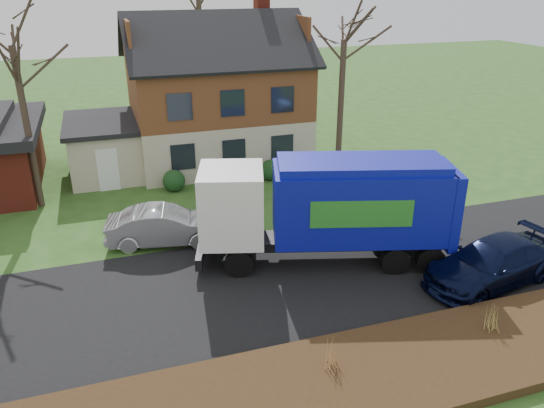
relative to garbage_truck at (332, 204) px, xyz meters
name	(u,v)px	position (x,y,z in m)	size (l,w,h in m)	color
ground	(253,287)	(-3.22, -0.90, -2.25)	(120.00, 120.00, 0.00)	#284E1A
road	(253,287)	(-3.22, -0.90, -2.24)	(80.00, 7.00, 0.02)	black
mulch_verge	(312,389)	(-3.22, -6.20, -2.10)	(80.00, 3.50, 0.30)	black
main_house	(207,89)	(-1.73, 13.01, 1.78)	(12.95, 8.95, 9.26)	#BCB297
garbage_truck	(332,204)	(0.00, 0.00, 0.00)	(9.43, 4.86, 3.91)	black
silver_sedan	(165,226)	(-5.58, 3.28, -1.51)	(1.57, 4.50, 1.48)	#B6BABF
navy_wagon	(492,263)	(4.63, -3.14, -1.50)	(2.11, 5.19, 1.50)	black
tree_front_west	(7,19)	(-10.54, 8.83, 5.91)	(3.33, 3.33, 9.91)	#3E3025
tree_front_east	(345,16)	(4.52, 9.12, 5.69)	(3.52, 3.52, 9.77)	#413027
grass_clump_mid	(332,353)	(-2.51, -5.74, -1.51)	(0.32, 0.26, 0.88)	tan
grass_clump_east	(494,317)	(2.58, -5.71, -1.54)	(0.33, 0.27, 0.83)	olive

